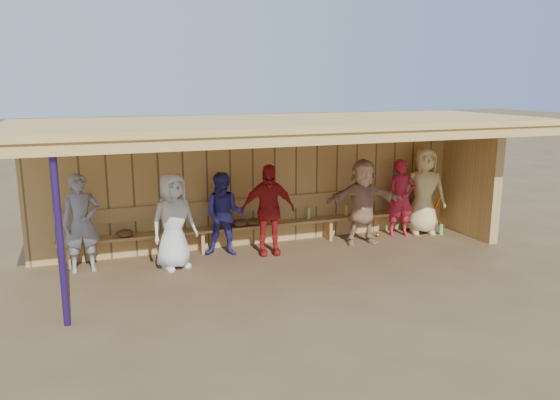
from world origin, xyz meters
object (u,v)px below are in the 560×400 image
Objects in this scene: player_b at (174,221)px; player_a at (81,223)px; player_d at (268,210)px; player_c at (224,214)px; player_g at (401,198)px; player_h at (424,191)px; player_f at (363,202)px; bench at (266,219)px.

player_a is at bearing 147.32° from player_b.
player_c is at bearing 172.67° from player_d.
player_a is 1.50m from player_b.
player_a is at bearing -158.17° from player_c.
player_h reaches higher than player_g.
player_g is (2.95, 0.24, -0.05)m from player_d.
player_d reaches higher than player_c.
player_f is at bearing -154.62° from player_g.
player_g is 0.21× the size of bench.
player_h reaches higher than player_d.
player_d reaches higher than player_b.
bench is (1.90, 0.74, -0.29)m from player_b.
player_b is at bearing -162.83° from player_g.
player_g is at bearing -13.81° from player_b.
player_d is 0.65m from bench.
player_g is at bearing -6.22° from bench.
player_b is 4.72m from player_g.
player_g is at bearing -162.35° from player_h.
player_f is (3.68, 0.19, 0.02)m from player_b.
player_f reaches higher than player_c.
player_f is at bearing -153.55° from player_h.
player_c is 0.20× the size of bench.
player_b is 0.98× the size of player_f.
player_c is (0.98, 0.40, -0.06)m from player_b.
player_b is at bearing -158.79° from bench.
player_f reaches higher than player_b.
player_d is at bearing -6.29° from player_a.
player_a is 0.22× the size of bench.
bench is (-2.80, 0.31, -0.26)m from player_g.
player_a is 1.08× the size of player_c.
player_c is 3.72m from player_g.
player_f is at bearing -5.15° from player_a.
player_a is 0.99× the size of player_f.
player_f is (2.71, -0.21, 0.07)m from player_c.
player_b is 1.04× the size of player_g.
player_c is at bearing -159.80° from bench.
player_d is (3.20, -0.17, 0.01)m from player_a.
player_c is at bearing -176.92° from player_f.
player_d is at bearing -163.35° from player_g.
player_b is 0.91× the size of player_h.
player_h is at bearing 16.29° from player_f.
player_a is 1.05× the size of player_g.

